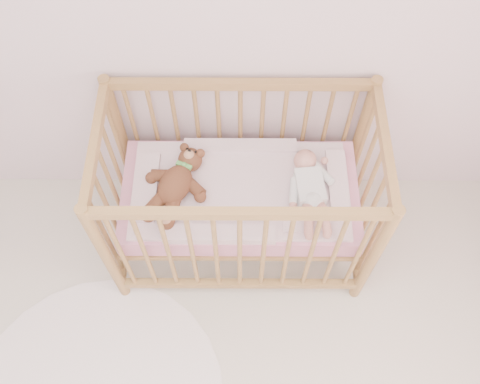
# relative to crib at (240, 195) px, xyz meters

# --- Properties ---
(wall_back) EXTENTS (4.00, 0.02, 2.70)m
(wall_back) POSITION_rel_crib_xyz_m (-0.36, 0.40, 0.85)
(wall_back) COLOR silver
(wall_back) RESTS_ON floor
(crib) EXTENTS (1.36, 0.76, 1.00)m
(crib) POSITION_rel_crib_xyz_m (0.00, 0.00, 0.00)
(crib) COLOR #B2864B
(crib) RESTS_ON floor
(mattress) EXTENTS (1.22, 0.62, 0.13)m
(mattress) POSITION_rel_crib_xyz_m (-0.00, 0.00, -0.01)
(mattress) COLOR pink
(mattress) RESTS_ON crib
(blanket) EXTENTS (1.10, 0.58, 0.06)m
(blanket) POSITION_rel_crib_xyz_m (-0.00, 0.00, 0.06)
(blanket) COLOR #D08F9B
(blanket) RESTS_ON mattress
(baby) EXTENTS (0.30, 0.54, 0.13)m
(baby) POSITION_rel_crib_xyz_m (0.35, -0.02, 0.14)
(baby) COLOR white
(baby) RESTS_ON blanket
(teddy_bear) EXTENTS (0.51, 0.59, 0.14)m
(teddy_bear) POSITION_rel_crib_xyz_m (-0.32, -0.02, 0.15)
(teddy_bear) COLOR brown
(teddy_bear) RESTS_ON blanket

